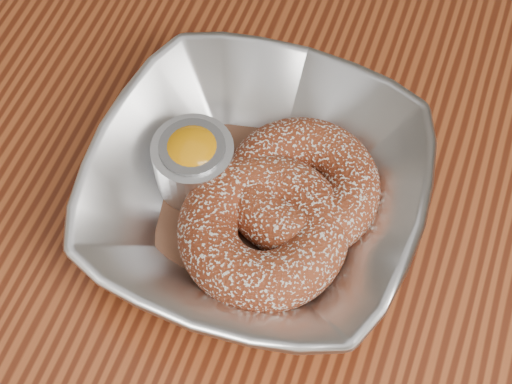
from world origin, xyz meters
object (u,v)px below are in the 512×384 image
(serving_bowl, at_px, (256,193))
(ramekin, at_px, (194,161))
(donut_front, at_px, (263,230))
(table, at_px, (382,224))
(donut_back, at_px, (302,187))

(serving_bowl, relative_size, ramekin, 4.01)
(serving_bowl, distance_m, ramekin, 0.05)
(donut_front, bearing_deg, ramekin, 152.49)
(serving_bowl, xyz_separation_m, ramekin, (-0.05, 0.01, 0.01))
(donut_front, xyz_separation_m, ramekin, (-0.06, 0.03, 0.00))
(table, height_order, serving_bowl, serving_bowl)
(serving_bowl, height_order, donut_back, serving_bowl)
(serving_bowl, bearing_deg, donut_front, -60.95)
(serving_bowl, height_order, donut_front, serving_bowl)
(table, bearing_deg, donut_back, -134.26)
(donut_back, bearing_deg, ramekin, -173.51)
(table, distance_m, donut_front, 0.18)
(serving_bowl, bearing_deg, ramekin, 172.38)
(donut_front, bearing_deg, serving_bowl, 119.05)
(table, distance_m, serving_bowl, 0.17)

